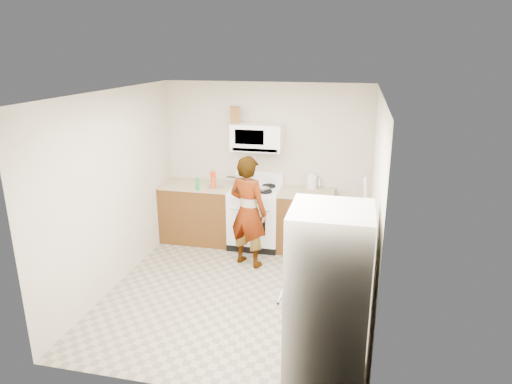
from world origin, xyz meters
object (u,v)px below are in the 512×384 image
(gas_range, at_px, (255,216))
(saucepan, at_px, (243,180))
(fridge, at_px, (328,299))
(kettle, at_px, (312,182))
(person, at_px, (248,212))
(microwave, at_px, (257,137))

(gas_range, relative_size, saucepan, 5.02)
(fridge, height_order, kettle, fridge)
(gas_range, xyz_separation_m, person, (0.05, -0.68, 0.31))
(saucepan, bearing_deg, gas_range, -25.85)
(microwave, xyz_separation_m, fridge, (1.30, -2.99, -0.85))
(person, bearing_deg, saucepan, -49.70)
(microwave, relative_size, fridge, 0.45)
(gas_range, height_order, kettle, kettle)
(fridge, bearing_deg, saucepan, 117.52)
(gas_range, bearing_deg, microwave, 90.00)
(fridge, height_order, saucepan, fridge)
(gas_range, bearing_deg, saucepan, 154.15)
(microwave, height_order, kettle, microwave)
(microwave, distance_m, person, 1.21)
(gas_range, height_order, saucepan, gas_range)
(microwave, height_order, saucepan, microwave)
(microwave, xyz_separation_m, saucepan, (-0.23, -0.02, -0.68))
(kettle, bearing_deg, fridge, -67.23)
(person, relative_size, fridge, 0.94)
(microwave, bearing_deg, person, -86.55)
(gas_range, relative_size, microwave, 1.49)
(microwave, bearing_deg, fridge, -66.44)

